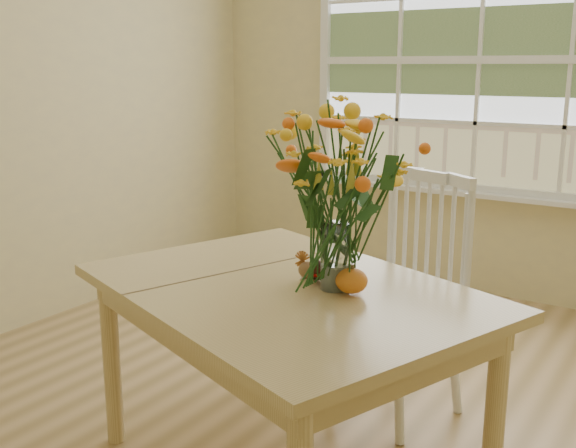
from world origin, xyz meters
The scene contains 9 objects.
floor centered at (0.00, 0.00, -0.01)m, with size 4.00×4.50×0.01m, color #A2824E.
wall_back centered at (0.00, 2.25, 1.35)m, with size 4.00×0.02×2.70m, color beige.
window centered at (0.00, 2.21, 1.53)m, with size 2.42×0.12×1.74m.
dining_table centered at (0.13, -0.24, 0.66)m, with size 1.67×1.42×0.76m.
windsor_chair centered at (0.29, 0.52, 0.58)m, with size 0.60×0.59×1.05m.
flower_vase centered at (0.30, -0.18, 1.10)m, with size 0.49×0.49×0.58m.
pumpkin centered at (0.38, -0.20, 0.80)m, with size 0.11×0.11×0.09m, color #DB5319.
turkey_figurine centered at (0.18, -0.16, 0.79)m, with size 0.08×0.06×0.10m.
dark_gourd centered at (0.21, -0.13, 0.79)m, with size 0.12×0.08×0.07m.
Camera 1 is at (1.39, -2.14, 1.52)m, focal length 42.00 mm.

